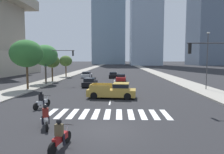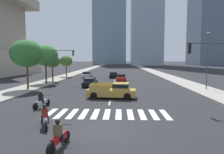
{
  "view_description": "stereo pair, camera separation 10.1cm",
  "coord_description": "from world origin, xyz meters",
  "px_view_note": "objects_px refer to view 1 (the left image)",
  "views": [
    {
      "loc": [
        0.88,
        -11.64,
        4.22
      ],
      "look_at": [
        0.0,
        13.53,
        2.0
      ],
      "focal_mm": 32.04,
      "sensor_mm": 36.0,
      "label": 1
    },
    {
      "loc": [
        0.98,
        -11.64,
        4.22
      ],
      "look_at": [
        0.0,
        13.53,
        2.0
      ],
      "focal_mm": 32.04,
      "sensor_mm": 36.0,
      "label": 2
    }
  ],
  "objects_px": {
    "street_tree_fourth": "(66,61)",
    "sedan_black_2": "(113,75)",
    "motorcycle_trailing": "(60,137)",
    "street_tree_nearest": "(27,54)",
    "sedan_silver_0": "(87,75)",
    "pickup_truck": "(114,91)",
    "street_lamp_east": "(207,57)",
    "street_tree_third": "(52,61)",
    "sedan_black_3": "(90,82)",
    "motorcycle_lead": "(42,101)",
    "traffic_signal_near": "(223,60)",
    "sedan_red_1": "(121,78)",
    "traffic_signal_far": "(56,59)",
    "street_tree_second": "(45,55)",
    "motorcycle_third": "(46,118)"
  },
  "relations": [
    {
      "from": "motorcycle_trailing",
      "to": "pickup_truck",
      "type": "height_order",
      "value": "pickup_truck"
    },
    {
      "from": "street_tree_nearest",
      "to": "street_tree_fourth",
      "type": "bearing_deg",
      "value": 90.0
    },
    {
      "from": "motorcycle_lead",
      "to": "traffic_signal_near",
      "type": "xyz_separation_m",
      "value": [
        15.56,
        0.47,
        3.62
      ]
    },
    {
      "from": "motorcycle_third",
      "to": "traffic_signal_far",
      "type": "relative_size",
      "value": 0.35
    },
    {
      "from": "street_tree_third",
      "to": "sedan_black_3",
      "type": "bearing_deg",
      "value": -37.88
    },
    {
      "from": "motorcycle_lead",
      "to": "street_tree_second",
      "type": "bearing_deg",
      "value": 35.13
    },
    {
      "from": "street_tree_second",
      "to": "street_tree_fourth",
      "type": "xyz_separation_m",
      "value": [
        -0.0,
        13.13,
        -1.07
      ]
    },
    {
      "from": "motorcycle_third",
      "to": "sedan_black_2",
      "type": "relative_size",
      "value": 0.48
    },
    {
      "from": "motorcycle_trailing",
      "to": "street_lamp_east",
      "type": "relative_size",
      "value": 0.27
    },
    {
      "from": "pickup_truck",
      "to": "traffic_signal_far",
      "type": "height_order",
      "value": "traffic_signal_far"
    },
    {
      "from": "sedan_silver_0",
      "to": "sedan_black_2",
      "type": "xyz_separation_m",
      "value": [
        6.22,
        -0.48,
        -0.03
      ]
    },
    {
      "from": "sedan_silver_0",
      "to": "street_tree_fourth",
      "type": "bearing_deg",
      "value": 83.08
    },
    {
      "from": "sedan_silver_0",
      "to": "street_lamp_east",
      "type": "relative_size",
      "value": 0.58
    },
    {
      "from": "street_lamp_east",
      "to": "street_tree_nearest",
      "type": "xyz_separation_m",
      "value": [
        -24.54,
        -0.62,
        0.4
      ]
    },
    {
      "from": "sedan_black_3",
      "to": "street_lamp_east",
      "type": "bearing_deg",
      "value": -100.18
    },
    {
      "from": "sedan_black_3",
      "to": "street_tree_third",
      "type": "distance_m",
      "value": 10.71
    },
    {
      "from": "motorcycle_trailing",
      "to": "sedan_red_1",
      "type": "distance_m",
      "value": 30.34
    },
    {
      "from": "sedan_red_1",
      "to": "sedan_black_3",
      "type": "xyz_separation_m",
      "value": [
        -4.96,
        -8.22,
        0.01
      ]
    },
    {
      "from": "sedan_silver_0",
      "to": "pickup_truck",
      "type": "bearing_deg",
      "value": -161.42
    },
    {
      "from": "sedan_black_2",
      "to": "pickup_truck",
      "type": "bearing_deg",
      "value": -177.76
    },
    {
      "from": "sedan_silver_0",
      "to": "motorcycle_lead",
      "type": "bearing_deg",
      "value": -175.72
    },
    {
      "from": "sedan_silver_0",
      "to": "sedan_black_2",
      "type": "distance_m",
      "value": 6.24
    },
    {
      "from": "motorcycle_lead",
      "to": "street_tree_second",
      "type": "distance_m",
      "value": 18.49
    },
    {
      "from": "traffic_signal_near",
      "to": "street_tree_second",
      "type": "bearing_deg",
      "value": -37.56
    },
    {
      "from": "pickup_truck",
      "to": "street_lamp_east",
      "type": "relative_size",
      "value": 0.7
    },
    {
      "from": "sedan_red_1",
      "to": "street_lamp_east",
      "type": "relative_size",
      "value": 0.6
    },
    {
      "from": "sedan_red_1",
      "to": "sedan_black_2",
      "type": "xyz_separation_m",
      "value": [
        -1.72,
        6.46,
        0.0
      ]
    },
    {
      "from": "traffic_signal_far",
      "to": "street_lamp_east",
      "type": "height_order",
      "value": "street_lamp_east"
    },
    {
      "from": "sedan_black_3",
      "to": "street_tree_nearest",
      "type": "distance_m",
      "value": 10.02
    },
    {
      "from": "sedan_red_1",
      "to": "traffic_signal_far",
      "type": "relative_size",
      "value": 0.77
    },
    {
      "from": "street_tree_nearest",
      "to": "street_tree_third",
      "type": "xyz_separation_m",
      "value": [
        0.0,
        10.3,
        -1.15
      ]
    },
    {
      "from": "traffic_signal_far",
      "to": "street_tree_second",
      "type": "bearing_deg",
      "value": 156.0
    },
    {
      "from": "sedan_silver_0",
      "to": "sedan_red_1",
      "type": "bearing_deg",
      "value": -128.48
    },
    {
      "from": "traffic_signal_near",
      "to": "street_tree_third",
      "type": "bearing_deg",
      "value": -42.82
    },
    {
      "from": "motorcycle_third",
      "to": "sedan_black_3",
      "type": "bearing_deg",
      "value": -24.97
    },
    {
      "from": "motorcycle_lead",
      "to": "traffic_signal_near",
      "type": "distance_m",
      "value": 15.98
    },
    {
      "from": "traffic_signal_far",
      "to": "street_tree_fourth",
      "type": "bearing_deg",
      "value": 98.93
    },
    {
      "from": "motorcycle_lead",
      "to": "street_tree_fourth",
      "type": "relative_size",
      "value": 0.44
    },
    {
      "from": "pickup_truck",
      "to": "sedan_black_3",
      "type": "height_order",
      "value": "pickup_truck"
    },
    {
      "from": "street_tree_fourth",
      "to": "sedan_black_2",
      "type": "bearing_deg",
      "value": -6.72
    },
    {
      "from": "motorcycle_lead",
      "to": "street_lamp_east",
      "type": "xyz_separation_m",
      "value": [
        18.64,
        10.69,
        4.02
      ]
    },
    {
      "from": "motorcycle_third",
      "to": "sedan_red_1",
      "type": "xyz_separation_m",
      "value": [
        4.97,
        27.22,
        0.02
      ]
    },
    {
      "from": "sedan_black_2",
      "to": "street_tree_nearest",
      "type": "distance_m",
      "value": 22.29
    },
    {
      "from": "motorcycle_third",
      "to": "street_tree_nearest",
      "type": "bearing_deg",
      "value": 3.32
    },
    {
      "from": "motorcycle_trailing",
      "to": "street_tree_nearest",
      "type": "xyz_separation_m",
      "value": [
        -9.84,
        17.92,
        4.43
      ]
    },
    {
      "from": "sedan_silver_0",
      "to": "street_tree_third",
      "type": "height_order",
      "value": "street_tree_third"
    },
    {
      "from": "traffic_signal_far",
      "to": "street_tree_fourth",
      "type": "xyz_separation_m",
      "value": [
        -2.22,
        14.12,
        -0.41
      ]
    },
    {
      "from": "traffic_signal_far",
      "to": "sedan_black_2",
      "type": "bearing_deg",
      "value": 54.63
    },
    {
      "from": "sedan_red_1",
      "to": "street_tree_fourth",
      "type": "xyz_separation_m",
      "value": [
        -13.02,
        7.79,
        3.24
      ]
    },
    {
      "from": "sedan_silver_0",
      "to": "sedan_black_3",
      "type": "relative_size",
      "value": 1.0
    }
  ]
}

